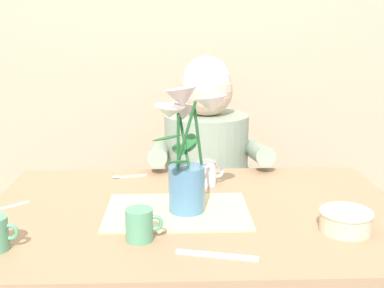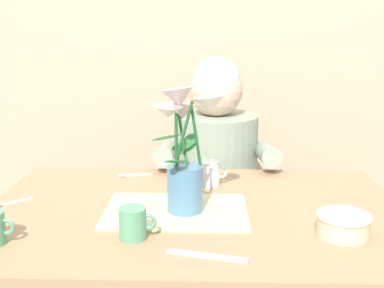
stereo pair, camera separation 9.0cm
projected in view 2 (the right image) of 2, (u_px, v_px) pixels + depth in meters
The scene contains 12 objects.
wood_panel_backdrop at pixel (200, 25), 2.28m from camera, with size 4.00×0.10×2.50m, color tan.
dining_table at pixel (194, 241), 1.40m from camera, with size 1.20×0.80×0.74m.
seated_person at pixel (215, 195), 2.02m from camera, with size 0.45×0.47×1.14m.
striped_placemat at pixel (176, 211), 1.36m from camera, with size 0.40×0.28×0.01m, color beige.
flower_vase at pixel (185, 151), 1.32m from camera, with size 0.23×0.21×0.36m.
ceramic_bowl at pixel (343, 224), 1.21m from camera, with size 0.14×0.14×0.06m.
dinner_knife at pixel (207, 256), 1.10m from camera, with size 0.19×0.02×0.01m, color silver.
coffee_cup at pixel (134, 223), 1.18m from camera, with size 0.09×0.07×0.08m.
tea_cup at pixel (210, 173), 1.58m from camera, with size 0.09×0.07×0.08m.
spoon_0 at pixel (129, 175), 1.68m from camera, with size 0.12×0.04×0.01m.
spoon_1 at pixel (6, 203), 1.42m from camera, with size 0.10×0.09×0.01m.
spoon_2 at pixel (117, 212), 1.35m from camera, with size 0.02×0.12×0.01m.
Camera 2 is at (0.04, -1.30, 1.25)m, focal length 45.28 mm.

